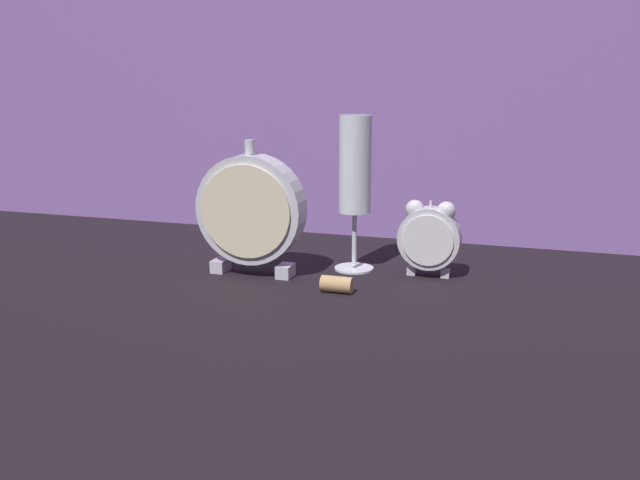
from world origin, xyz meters
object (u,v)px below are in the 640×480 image
Objects in this scene: mantel_clock_silver at (251,210)px; champagne_flute at (355,175)px; wine_cork at (337,284)px; alarm_clock_twin_bell at (429,235)px.

mantel_clock_silver is 0.16m from champagne_flute.
champagne_flute is (0.13, 0.07, 0.05)m from mantel_clock_silver.
mantel_clock_silver is at bearing 162.23° from wine_cork.
wine_cork is at bearing -17.77° from mantel_clock_silver.
alarm_clock_twin_bell is 0.14m from champagne_flute.
champagne_flute reaches higher than alarm_clock_twin_bell.
wine_cork is (0.01, -0.11, -0.13)m from champagne_flute.
mantel_clock_silver is 0.86× the size of champagne_flute.
alarm_clock_twin_bell is 2.62× the size of wine_cork.
mantel_clock_silver reaches higher than wine_cork.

